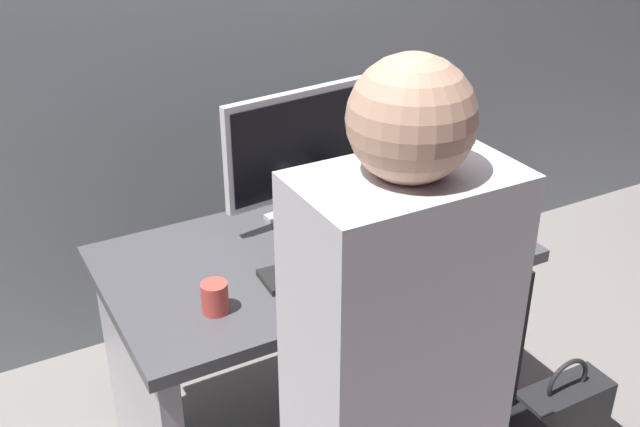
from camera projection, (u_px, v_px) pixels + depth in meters
ground_plane at (313, 425)px, 2.78m from camera, size 9.00×9.00×0.00m
desk at (313, 311)px, 2.54m from camera, size 1.31×0.74×0.74m
monitor at (299, 150)px, 2.49m from camera, size 0.54×0.16×0.46m
keyboard at (330, 266)px, 2.32m from camera, size 0.44×0.15×0.02m
mouse at (408, 245)px, 2.42m from camera, size 0.06×0.10×0.03m
cup_near_keyboard at (215, 297)px, 2.11m from camera, size 0.08×0.08×0.09m
book_stack at (417, 179)px, 2.69m from camera, size 0.21×0.17×0.17m
cell_phone at (461, 238)px, 2.48m from camera, size 0.11×0.16×0.01m
handbag at (561, 416)px, 2.63m from camera, size 0.34×0.14×0.38m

